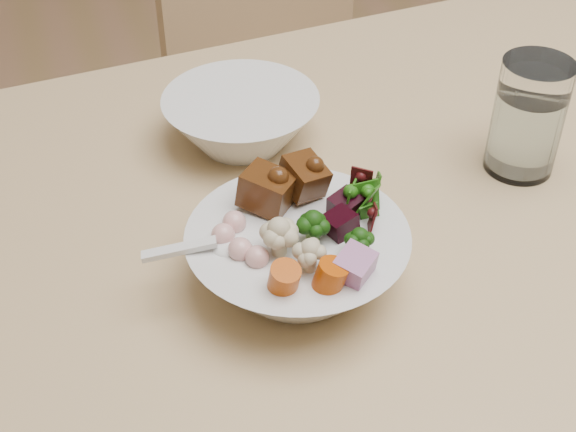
# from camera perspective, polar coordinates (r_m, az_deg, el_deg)

# --- Properties ---
(dining_table) EXTENTS (1.57, 0.97, 0.70)m
(dining_table) POSITION_cam_1_polar(r_m,az_deg,el_deg) (0.90, 19.60, -1.39)
(dining_table) COLOR tan
(dining_table) RESTS_ON ground
(chair_far) EXTENTS (0.44, 0.44, 0.80)m
(chair_far) POSITION_cam_1_polar(r_m,az_deg,el_deg) (1.41, 0.19, 8.03)
(chair_far) COLOR tan
(chair_far) RESTS_ON ground
(food_bowl) EXTENTS (0.19, 0.19, 0.10)m
(food_bowl) POSITION_cam_1_polar(r_m,az_deg,el_deg) (0.68, 0.76, -2.68)
(food_bowl) COLOR silver
(food_bowl) RESTS_ON dining_table
(soup_spoon) EXTENTS (0.09, 0.03, 0.02)m
(soup_spoon) POSITION_cam_1_polar(r_m,az_deg,el_deg) (0.65, -5.05, -2.33)
(soup_spoon) COLOR silver
(soup_spoon) RESTS_ON food_bowl
(water_glass) EXTENTS (0.07, 0.07, 0.12)m
(water_glass) POSITION_cam_1_polar(r_m,az_deg,el_deg) (0.83, 16.64, 6.45)
(water_glass) COLOR white
(water_glass) RESTS_ON dining_table
(side_bowl) EXTENTS (0.16, 0.16, 0.05)m
(side_bowl) POSITION_cam_1_polar(r_m,az_deg,el_deg) (0.85, -3.34, 6.80)
(side_bowl) COLOR silver
(side_bowl) RESTS_ON dining_table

